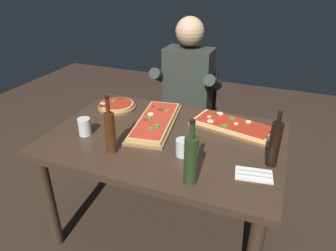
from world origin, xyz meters
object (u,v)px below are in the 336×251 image
object	(u,v)px
pizza_rectangular_front	(233,126)
tumbler_far_side	(183,147)
pizza_rectangular_left	(155,122)
seated_diner	(186,92)
wine_bottle_dark	(275,144)
vinegar_bottle_green	(191,159)
diner_chair	(190,114)
pizza_round_far	(117,106)
tumbler_near_camera	(85,128)
oil_bottle_amber	(110,131)
dining_table	(165,150)

from	to	relation	value
pizza_rectangular_front	tumbler_far_side	distance (m)	0.45
pizza_rectangular_left	seated_diner	distance (m)	0.61
wine_bottle_dark	tumbler_far_side	distance (m)	0.47
tumbler_far_side	pizza_rectangular_left	bearing A→B (deg)	135.99
vinegar_bottle_green	seated_diner	size ratio (longest dim) A/B	0.25
diner_chair	seated_diner	xyz separation A→B (m)	(0.00, -0.12, 0.26)
pizza_round_far	tumbler_near_camera	size ratio (longest dim) A/B	2.58
oil_bottle_amber	vinegar_bottle_green	bearing A→B (deg)	-10.79
pizza_rectangular_left	vinegar_bottle_green	size ratio (longest dim) A/B	1.95
pizza_rectangular_left	oil_bottle_amber	world-z (taller)	oil_bottle_amber
vinegar_bottle_green	diner_chair	bearing A→B (deg)	107.68
tumbler_near_camera	diner_chair	bearing A→B (deg)	70.83
pizza_rectangular_front	seated_diner	bearing A→B (deg)	134.26
tumbler_near_camera	seated_diner	distance (m)	0.96
pizza_rectangular_front	oil_bottle_amber	xyz separation A→B (m)	(-0.58, -0.51, 0.11)
wine_bottle_dark	tumbler_near_camera	xyz separation A→B (m)	(-1.09, -0.09, -0.08)
oil_bottle_amber	diner_chair	distance (m)	1.19
pizza_rectangular_front	pizza_round_far	xyz separation A→B (m)	(-0.85, 0.01, -0.00)
dining_table	pizza_round_far	world-z (taller)	pizza_round_far
oil_bottle_amber	tumbler_near_camera	size ratio (longest dim) A/B	3.10
pizza_rectangular_left	tumbler_near_camera	xyz separation A→B (m)	(-0.35, -0.28, 0.03)
pizza_round_far	diner_chair	bearing A→B (deg)	58.15
vinegar_bottle_green	seated_diner	xyz separation A→B (m)	(-0.39, 1.09, -0.12)
tumbler_near_camera	pizza_rectangular_left	bearing A→B (deg)	39.24
pizza_rectangular_front	diner_chair	world-z (taller)	diner_chair
pizza_rectangular_front	tumbler_far_side	world-z (taller)	tumbler_far_side
tumbler_far_side	dining_table	bearing A→B (deg)	137.99
pizza_round_far	tumbler_far_side	size ratio (longest dim) A/B	2.92
wine_bottle_dark	vinegar_bottle_green	distance (m)	0.45
pizza_round_far	wine_bottle_dark	distance (m)	1.16
pizza_rectangular_left	seated_diner	size ratio (longest dim) A/B	0.48
tumbler_far_side	oil_bottle_amber	bearing A→B (deg)	-163.80
pizza_round_far	dining_table	bearing A→B (deg)	-27.95
pizza_rectangular_front	tumbler_near_camera	distance (m)	0.92
dining_table	pizza_rectangular_left	bearing A→B (deg)	133.32
tumbler_far_side	diner_chair	xyz separation A→B (m)	(-0.28, 1.01, -0.30)
pizza_rectangular_left	tumbler_far_side	distance (m)	0.40
dining_table	vinegar_bottle_green	bearing A→B (deg)	-52.30
oil_bottle_amber	tumbler_near_camera	xyz separation A→B (m)	(-0.25, 0.11, -0.08)
dining_table	vinegar_bottle_green	distance (m)	0.50
dining_table	pizza_round_far	distance (m)	0.56
pizza_rectangular_left	wine_bottle_dark	xyz separation A→B (m)	(0.74, -0.19, 0.11)
pizza_rectangular_left	oil_bottle_amber	distance (m)	0.41
pizza_round_far	tumbler_near_camera	xyz separation A→B (m)	(0.02, -0.41, 0.03)
pizza_round_far	tumbler_near_camera	bearing A→B (deg)	-87.21
seated_diner	pizza_rectangular_left	bearing A→B (deg)	-90.64
dining_table	wine_bottle_dark	distance (m)	0.67
pizza_round_far	oil_bottle_amber	bearing A→B (deg)	-62.43
pizza_round_far	tumbler_near_camera	distance (m)	0.41
oil_bottle_amber	seated_diner	world-z (taller)	seated_diner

